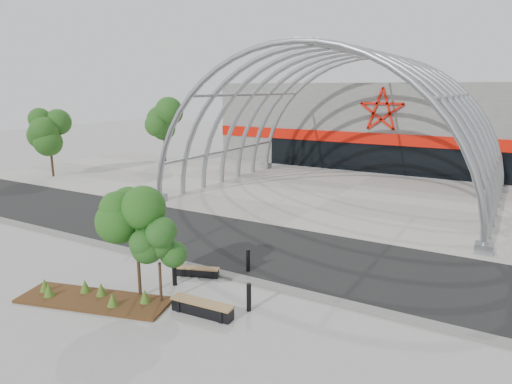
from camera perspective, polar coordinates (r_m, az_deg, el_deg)
The scene contains 18 objects.
ground at distance 19.89m, azimuth -5.91°, elevation -9.57°, with size 140.00×140.00×0.00m, color #9F9E99.
road at distance 22.60m, azimuth -0.64°, elevation -6.66°, with size 140.00×7.00×0.02m, color black.
forecourt at distance 33.06m, azimuth 10.12°, elevation -0.50°, with size 60.00×17.00×0.04m, color #9F9A90.
kerb at distance 19.68m, azimuth -6.35°, elevation -9.65°, with size 60.00×0.50×0.12m, color #63635E.
arena_building at distance 49.56m, azimuth 17.65°, elevation 8.18°, with size 34.00×15.24×8.00m.
vault_canopy at distance 33.06m, azimuth 10.12°, elevation -0.51°, with size 20.80×15.80×20.36m.
planting_bed at distance 18.03m, azimuth -19.75°, elevation -12.28°, with size 5.84×3.19×0.59m.
street_tree_0 at distance 16.97m, azimuth -14.76°, elevation -3.93°, with size 1.71×1.71×3.89m.
street_tree_1 at distance 16.41m, azimuth -12.08°, elevation -6.65°, with size 1.28×1.28×3.03m.
bench_0 at distance 19.20m, azimuth -7.31°, elevation -9.88°, with size 1.82×0.99×0.38m.
bench_1 at distance 16.16m, azimuth -6.73°, elevation -14.24°, with size 2.35×0.66×0.49m.
bollard_0 at distance 22.48m, azimuth -15.15°, elevation -5.78°, with size 0.18×0.18×1.11m, color black.
bollard_1 at distance 21.87m, azimuth -14.53°, elevation -6.56°, with size 0.14×0.14×0.89m, color black.
bollard_2 at distance 18.38m, azimuth -10.17°, elevation -9.79°, with size 0.18×0.18×1.11m, color black.
bollard_3 at distance 19.38m, azimuth -0.99°, elevation -8.56°, with size 0.16×0.16×0.98m, color black.
bollard_4 at distance 16.18m, azimuth -0.90°, elevation -13.01°, with size 0.16×0.16×1.03m, color black.
bg_tree_0 at distance 46.64m, azimuth -11.50°, elevation 9.06°, with size 3.00×3.00×6.45m.
bg_tree_2 at distance 43.00m, azimuth -24.46°, elevation 6.82°, with size 2.55×2.55×5.38m.
Camera 1 is at (10.97, -14.75, 7.60)m, focal length 32.00 mm.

